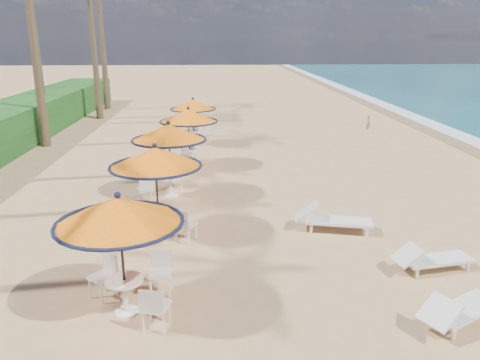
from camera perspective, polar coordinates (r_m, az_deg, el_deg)
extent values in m
plane|color=tan|center=(9.83, 18.78, -14.47)|extent=(160.00, 160.00, 0.00)
cylinder|color=black|center=(8.88, -14.14, -9.10)|extent=(0.05, 0.05, 2.31)
cone|color=orange|center=(8.52, -14.58, -3.64)|extent=(2.31, 2.31, 0.50)
torus|color=black|center=(8.61, -14.47, -5.08)|extent=(2.31, 2.31, 0.07)
sphere|color=black|center=(8.43, -14.73, -1.78)|extent=(0.12, 0.12, 0.12)
cylinder|color=silver|center=(9.09, -13.93, -11.78)|extent=(0.70, 0.70, 0.04)
cylinder|color=silver|center=(9.25, -13.78, -13.58)|extent=(0.08, 0.08, 0.70)
cylinder|color=black|center=(12.17, -10.07, -1.44)|extent=(0.05, 0.05, 2.36)
cone|color=orange|center=(11.92, -10.30, 2.78)|extent=(2.36, 2.36, 0.51)
torus|color=black|center=(11.98, -10.24, 1.68)|extent=(2.36, 2.36, 0.07)
sphere|color=black|center=(11.85, -10.37, 4.17)|extent=(0.12, 0.12, 0.12)
cylinder|color=silver|center=(12.33, -9.95, -3.56)|extent=(0.72, 0.72, 0.04)
cylinder|color=silver|center=(12.45, -9.87, -5.02)|extent=(0.08, 0.08, 0.72)
cylinder|color=black|center=(15.10, -8.53, 2.31)|extent=(0.05, 0.05, 2.38)
cone|color=orange|center=(14.89, -8.68, 5.78)|extent=(2.38, 2.38, 0.52)
torus|color=black|center=(14.94, -8.64, 4.89)|extent=(2.38, 2.38, 0.07)
sphere|color=black|center=(14.83, -8.73, 6.92)|extent=(0.12, 0.12, 0.12)
cylinder|color=silver|center=(15.23, -8.45, 0.54)|extent=(0.72, 0.72, 0.04)
cylinder|color=silver|center=(15.33, -8.39, -0.68)|extent=(0.08, 0.08, 0.72)
cylinder|color=black|center=(18.66, -6.22, 5.10)|extent=(0.05, 0.05, 2.29)
cone|color=orange|center=(18.49, -6.30, 7.82)|extent=(2.29, 2.29, 0.50)
torus|color=black|center=(18.53, -6.28, 7.12)|extent=(2.29, 2.29, 0.07)
sphere|color=black|center=(18.45, -6.33, 8.71)|extent=(0.12, 0.12, 0.12)
cylinder|color=silver|center=(18.76, -6.17, 3.70)|extent=(0.70, 0.70, 0.04)
cylinder|color=silver|center=(18.84, -6.14, 2.73)|extent=(0.08, 0.08, 0.70)
cylinder|color=black|center=(22.50, -5.70, 7.02)|extent=(0.05, 0.05, 2.17)
cone|color=orange|center=(22.37, -5.76, 9.16)|extent=(2.17, 2.17, 0.47)
torus|color=black|center=(22.40, -5.74, 8.61)|extent=(2.17, 2.17, 0.07)
sphere|color=black|center=(22.33, -5.78, 9.86)|extent=(0.11, 0.11, 0.11)
cylinder|color=silver|center=(22.58, -5.66, 5.91)|extent=(0.66, 0.66, 0.04)
cylinder|color=silver|center=(22.64, -5.64, 5.13)|extent=(0.08, 0.08, 0.66)
cube|color=silver|center=(9.71, 25.77, -13.96)|extent=(1.67, 1.29, 0.07)
cube|color=silver|center=(9.01, 23.12, -14.59)|extent=(0.75, 0.77, 0.39)
cube|color=silver|center=(9.78, 25.66, -14.71)|extent=(0.06, 0.06, 0.22)
cube|color=silver|center=(11.40, 22.91, -8.92)|extent=(1.62, 0.83, 0.06)
cube|color=silver|center=(10.90, 19.71, -8.59)|extent=(0.61, 0.65, 0.38)
cube|color=silver|center=(11.47, 22.83, -9.57)|extent=(0.05, 0.05, 0.22)
cube|color=silver|center=(12.77, 11.97, -4.93)|extent=(1.84, 1.01, 0.07)
cube|color=silver|center=(12.68, 8.10, -3.78)|extent=(0.71, 0.75, 0.43)
cube|color=silver|center=(12.83, 11.92, -5.61)|extent=(0.06, 0.06, 0.25)
cone|color=brown|center=(23.61, -23.94, 15.81)|extent=(0.44, 0.44, 10.08)
cone|color=brown|center=(29.43, -23.82, 16.39)|extent=(0.44, 0.44, 10.67)
cone|color=brown|center=(30.91, -17.33, 14.58)|extent=(0.44, 0.44, 8.07)
cone|color=brown|center=(34.94, -16.48, 16.26)|extent=(0.44, 0.44, 9.77)
imported|color=#8A6446|center=(27.11, 15.38, 6.79)|extent=(0.21, 0.31, 0.85)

